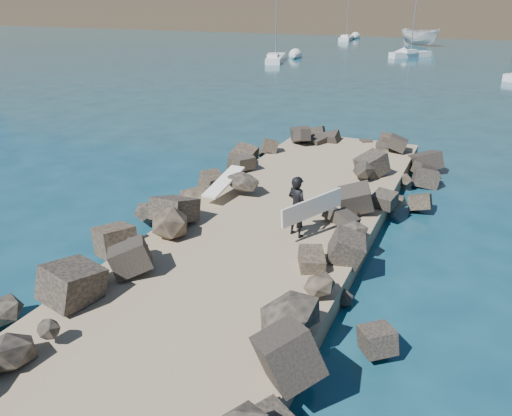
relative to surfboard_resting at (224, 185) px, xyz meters
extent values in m
plane|color=#0F384C|center=(2.31, -1.44, -1.04)|extent=(800.00, 800.00, 0.00)
cube|color=#8C7759|center=(2.31, -3.44, -0.74)|extent=(6.00, 26.00, 0.60)
cube|color=black|center=(-0.59, -2.94, -0.54)|extent=(2.60, 22.00, 1.00)
cube|color=black|center=(5.21, -2.94, -0.54)|extent=(2.60, 22.00, 1.00)
cube|color=white|center=(0.00, 0.00, 0.00)|extent=(0.62, 2.16, 0.07)
imported|color=silver|center=(-2.60, 71.47, 0.32)|extent=(7.39, 5.89, 2.72)
imported|color=black|center=(3.34, -1.87, 0.47)|extent=(0.78, 0.66, 1.81)
cube|color=silver|center=(3.79, -1.87, 0.52)|extent=(1.15, 2.00, 0.71)
cube|color=silver|center=(-1.47, 54.03, -0.79)|extent=(4.81, 5.19, 0.80)
cylinder|color=gray|center=(-1.47, 54.03, 2.76)|extent=(0.12, 0.12, 6.39)
cube|color=silver|center=(-1.47, 53.50, -0.29)|extent=(1.77, 1.83, 0.44)
cube|color=silver|center=(-15.86, 77.35, -0.79)|extent=(2.71, 8.07, 0.80)
cylinder|color=gray|center=(-15.86, 77.35, 3.92)|extent=(0.12, 0.12, 8.70)
cube|color=silver|center=(-15.86, 76.41, -0.29)|extent=(1.53, 2.35, 0.44)
cube|color=silver|center=(-15.42, 42.81, -0.79)|extent=(3.75, 7.76, 0.80)
cylinder|color=gray|center=(-15.42, 42.81, 3.74)|extent=(0.12, 0.12, 8.35)
cube|color=silver|center=(-15.42, 41.93, -0.29)|extent=(1.77, 2.38, 0.44)
camera|label=1|loc=(7.63, -14.31, 5.97)|focal=35.00mm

